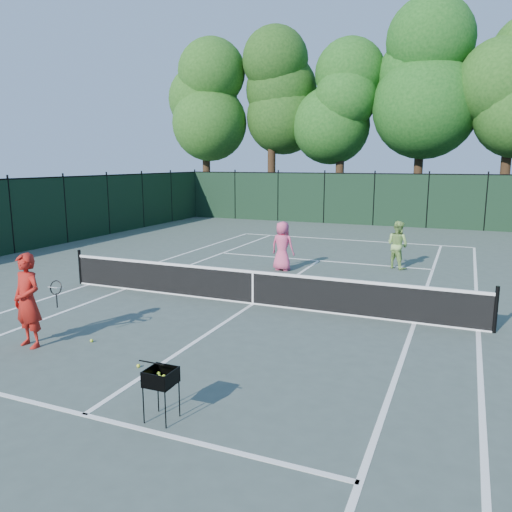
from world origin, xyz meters
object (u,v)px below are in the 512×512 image
at_px(player_pink, 282,246).
at_px(ball_hopper, 161,378).
at_px(coach, 28,301).
at_px(loose_ball_near_cart, 138,366).
at_px(player_green, 398,245).
at_px(loose_ball_midcourt, 92,341).

distance_m(player_pink, ball_hopper, 10.48).
xyz_separation_m(coach, ball_hopper, (4.13, -1.47, -0.31)).
relative_size(coach, ball_hopper, 2.46).
height_order(coach, ball_hopper, coach).
relative_size(player_pink, ball_hopper, 2.17).
bearing_deg(loose_ball_near_cart, ball_hopper, -44.40).
xyz_separation_m(player_pink, ball_hopper, (1.87, -10.31, -0.19)).
distance_m(player_green, loose_ball_midcourt, 11.24).
bearing_deg(player_green, loose_ball_near_cart, 104.60).
height_order(player_pink, loose_ball_near_cart, player_pink).
relative_size(player_pink, loose_ball_midcourt, 25.07).
bearing_deg(ball_hopper, player_green, 80.80).
xyz_separation_m(coach, loose_ball_near_cart, (2.67, -0.05, -0.93)).
bearing_deg(player_green, coach, 92.46).
distance_m(coach, player_pink, 9.13).
relative_size(player_green, loose_ball_near_cart, 24.74).
relative_size(coach, loose_ball_midcourt, 28.41).
height_order(coach, player_green, coach).
bearing_deg(coach, loose_ball_midcourt, 42.30).
relative_size(player_pink, loose_ball_near_cart, 25.07).
height_order(ball_hopper, loose_ball_midcourt, ball_hopper).
distance_m(coach, player_green, 12.24).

